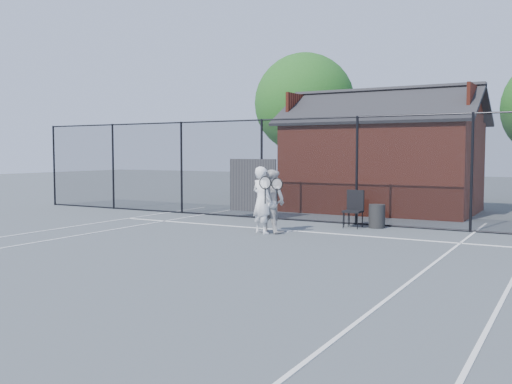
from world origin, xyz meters
The scene contains 10 objects.
ground centered at (0.00, 0.00, 0.00)m, with size 80.00×80.00×0.00m, color #4C5357.
court_lines centered at (0.00, -1.32, 0.01)m, with size 11.02×18.00×0.01m.
fence centered at (-0.30, 5.00, 1.45)m, with size 22.04×3.00×3.00m.
clubhouse centered at (0.50, 9.00, 1.61)m, with size 6.50×4.36×4.19m.
tree_left centered at (-4.50, 13.50, 4.19)m, with size 4.48×4.48×6.44m.
player_front centered at (-0.44, 2.19, 0.83)m, with size 0.79×0.64×1.66m.
player_back centered at (-0.31, 2.46, 0.79)m, with size 0.92×0.77×1.57m.
chair_left centered at (1.08, 4.55, 0.47)m, with size 0.45×0.47×0.94m, color black.
chair_right centered at (1.16, 4.29, 0.49)m, with size 0.47×0.49×0.98m, color black.
waste_bin centered at (1.71, 4.60, 0.31)m, with size 0.43×0.43×0.62m, color black.
Camera 1 is at (6.31, -10.03, 2.00)m, focal length 40.00 mm.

